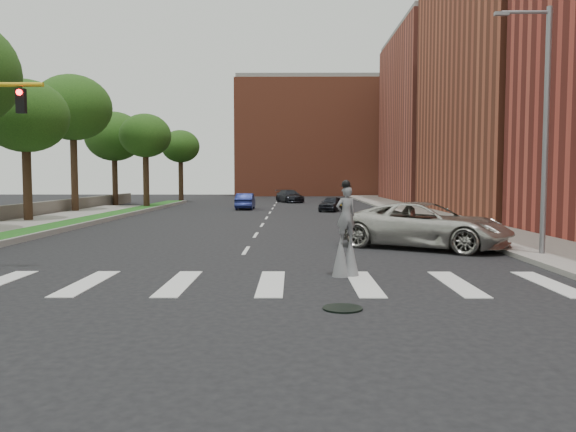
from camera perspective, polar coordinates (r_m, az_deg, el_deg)
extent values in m
plane|color=black|center=(14.84, -6.87, -7.56)|extent=(160.00, 160.00, 0.00)
cube|color=#184F16|center=(37.03, -20.71, -0.66)|extent=(2.00, 60.00, 0.25)
cube|color=gray|center=(36.66, -19.18, -0.64)|extent=(0.20, 60.00, 0.28)
cube|color=gray|center=(40.92, 15.51, -0.18)|extent=(5.00, 90.00, 0.18)
cube|color=#5A544D|center=(41.09, -26.89, 0.20)|extent=(0.50, 56.00, 1.10)
cylinder|color=black|center=(12.81, 5.56, -9.31)|extent=(0.90, 0.90, 0.04)
cube|color=#9A4830|center=(49.59, 25.21, 14.12)|extent=(16.00, 22.00, 24.00)
cube|color=#A74D3D|center=(71.66, 17.01, 9.46)|extent=(16.00, 22.00, 20.00)
cube|color=#9A4830|center=(92.70, 3.04, 7.73)|extent=(26.00, 14.00, 18.00)
cylinder|color=slate|center=(22.41, 24.71, 7.56)|extent=(0.20, 0.20, 9.00)
cylinder|color=slate|center=(22.81, 23.11, 18.51)|extent=(1.80, 0.12, 0.12)
cube|color=slate|center=(22.48, 20.87, 18.65)|extent=(0.50, 0.18, 0.12)
cube|color=black|center=(19.47, -25.48, 10.50)|extent=(0.28, 0.18, 0.75)
cylinder|color=#FF0C0C|center=(19.41, -25.64, 11.26)|extent=(0.18, 0.06, 0.18)
cylinder|color=black|center=(16.93, 6.35, -4.44)|extent=(0.07, 0.07, 0.98)
cylinder|color=black|center=(16.78, 5.37, -4.50)|extent=(0.07, 0.07, 0.98)
cone|color=#5D5D61|center=(16.91, 6.35, -4.03)|extent=(0.52, 0.52, 1.22)
cone|color=#5D5D61|center=(16.77, 5.38, -4.09)|extent=(0.52, 0.52, 1.22)
imported|color=#5D5D61|center=(16.71, 5.90, 0.09)|extent=(0.73, 0.60, 1.70)
sphere|color=black|center=(16.67, 5.92, 3.22)|extent=(0.26, 0.26, 0.26)
cylinder|color=black|center=(16.67, 5.92, 3.05)|extent=(0.34, 0.34, 0.02)
cube|color=gold|center=(16.81, 5.70, 1.71)|extent=(0.22, 0.05, 0.10)
imported|color=#B5B3AB|center=(23.98, 13.84, -0.92)|extent=(7.54, 6.28, 1.92)
imported|color=black|center=(48.41, 4.46, 1.25)|extent=(2.74, 4.12, 1.30)
imported|color=navy|center=(51.47, -4.36, 1.50)|extent=(1.55, 4.43, 1.46)
imported|color=black|center=(64.96, 0.17, 2.03)|extent=(3.78, 5.48, 1.47)
cylinder|color=black|center=(40.03, -24.97, 3.32)|extent=(0.56, 0.56, 5.50)
ellipsoid|color=#193911|center=(40.22, -25.15, 9.19)|extent=(5.48, 5.48, 4.66)
cylinder|color=black|center=(49.50, -20.89, 4.38)|extent=(0.56, 0.56, 7.04)
ellipsoid|color=#193911|center=(49.82, -21.04, 10.25)|extent=(6.28, 6.28, 5.33)
cylinder|color=black|center=(60.42, -17.17, 3.67)|extent=(0.56, 0.56, 5.62)
ellipsoid|color=#193911|center=(60.56, -17.25, 7.73)|extent=(5.91, 5.91, 5.02)
cylinder|color=black|center=(54.05, -14.22, 3.70)|extent=(0.56, 0.56, 5.60)
ellipsoid|color=#193911|center=(54.18, -14.29, 7.92)|extent=(4.76, 4.76, 4.04)
cylinder|color=black|center=(67.50, -10.82, 3.72)|extent=(0.56, 0.56, 5.43)
ellipsoid|color=#193911|center=(67.59, -10.87, 6.97)|extent=(4.49, 4.49, 3.82)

